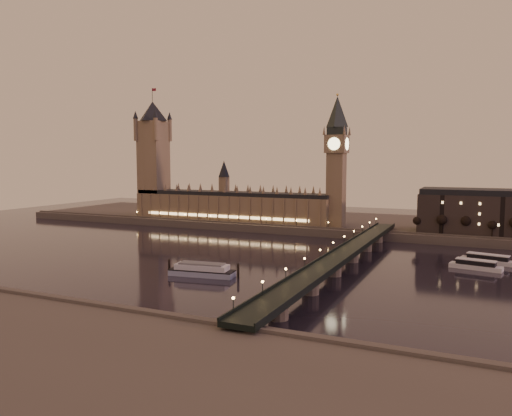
{
  "coord_description": "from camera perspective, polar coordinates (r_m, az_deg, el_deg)",
  "views": [
    {
      "loc": [
        159.05,
        -262.47,
        59.18
      ],
      "look_at": [
        23.69,
        35.0,
        27.17
      ],
      "focal_mm": 35.0,
      "sensor_mm": 36.0,
      "label": 1
    }
  ],
  "objects": [
    {
      "name": "westminster_bridge",
      "position": [
        276.25,
        9.91,
        -5.69
      ],
      "size": [
        13.2,
        260.0,
        15.3
      ],
      "color": "black",
      "rests_on": "ground"
    },
    {
      "name": "cruise_boat_b",
      "position": [
        314.59,
        24.98,
        -5.34
      ],
      "size": [
        30.15,
        13.65,
        5.4
      ],
      "rotation": [
        0.0,
        0.0,
        -0.22
      ],
      "color": "silver",
      "rests_on": "ground"
    },
    {
      "name": "bare_tree_0",
      "position": [
        376.32,
        18.02,
        -1.39
      ],
      "size": [
        6.09,
        6.09,
        12.38
      ],
      "color": "black",
      "rests_on": "ground"
    },
    {
      "name": "far_embankment",
      "position": [
        450.04,
        7.61,
        -1.63
      ],
      "size": [
        560.0,
        130.0,
        6.0
      ],
      "primitive_type": "cube",
      "color": "#423D35",
      "rests_on": "ground"
    },
    {
      "name": "bare_tree_3",
      "position": [
        374.11,
        25.27,
        -1.69
      ],
      "size": [
        6.09,
        6.09,
        12.38
      ],
      "color": "black",
      "rests_on": "ground"
    },
    {
      "name": "victoria_tower",
      "position": [
        474.3,
        -11.65,
        6.28
      ],
      "size": [
        31.68,
        31.68,
        118.0
      ],
      "color": "brown",
      "rests_on": "ground"
    },
    {
      "name": "cruise_boat_c",
      "position": [
        295.63,
        23.83,
        -5.97
      ],
      "size": [
        27.5,
        12.17,
        5.32
      ],
      "rotation": [
        0.0,
        0.0,
        -0.19
      ],
      "color": "silver",
      "rests_on": "ground"
    },
    {
      "name": "palace_of_westminster",
      "position": [
        433.72,
        -2.97,
        0.63
      ],
      "size": [
        180.0,
        26.62,
        52.0
      ],
      "color": "brown",
      "rests_on": "ground"
    },
    {
      "name": "big_ben",
      "position": [
        397.62,
        9.2,
        6.21
      ],
      "size": [
        17.68,
        17.68,
        104.0
      ],
      "color": "brown",
      "rests_on": "ground"
    },
    {
      "name": "bare_tree_2",
      "position": [
        374.18,
        22.84,
        -1.59
      ],
      "size": [
        6.09,
        6.09,
        12.38
      ],
      "color": "black",
      "rests_on": "ground"
    },
    {
      "name": "ground",
      "position": [
        312.55,
        -6.65,
        -5.36
      ],
      "size": [
        700.0,
        700.0,
        0.0
      ],
      "primitive_type": "plane",
      "color": "black",
      "rests_on": "ground"
    },
    {
      "name": "moored_barge",
      "position": [
        256.95,
        -6.19,
        -7.06
      ],
      "size": [
        38.77,
        13.98,
        7.17
      ],
      "rotation": [
        0.0,
        0.0,
        0.14
      ],
      "color": "#8B97B2",
      "rests_on": "ground"
    },
    {
      "name": "bare_tree_1",
      "position": [
        374.92,
        20.42,
        -1.49
      ],
      "size": [
        6.09,
        6.09,
        12.38
      ],
      "color": "black",
      "rests_on": "ground"
    }
  ]
}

